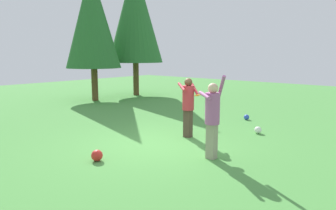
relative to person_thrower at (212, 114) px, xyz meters
name	(u,v)px	position (x,y,z in m)	size (l,w,h in m)	color
ground_plane	(158,144)	(0.05, 1.74, -1.07)	(40.00, 40.00, 0.00)	#4C9342
person_thrower	(212,114)	(0.00, 0.00, 0.00)	(0.69, 0.69, 1.97)	gray
person_catcher	(188,102)	(1.16, 1.57, -0.03)	(0.74, 0.76, 1.74)	#4C382D
frisbee	(200,95)	(0.58, 0.77, 0.32)	(0.32, 0.32, 0.09)	orange
ball_blue	(247,117)	(4.52, 1.37, -0.97)	(0.20, 0.20, 0.20)	blue
ball_white	(258,130)	(2.89, 0.17, -0.96)	(0.22, 0.22, 0.22)	white
ball_red	(97,155)	(-1.87, 1.89, -0.94)	(0.26, 0.26, 0.26)	red
ball_yellow	(212,123)	(2.88, 1.84, -0.97)	(0.20, 0.20, 0.20)	yellow
tree_right	(92,19)	(3.77, 9.70, 3.13)	(2.82, 2.82, 6.73)	brown
tree_far_right	(135,13)	(6.72, 9.68, 3.68)	(3.18, 3.18, 7.60)	brown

